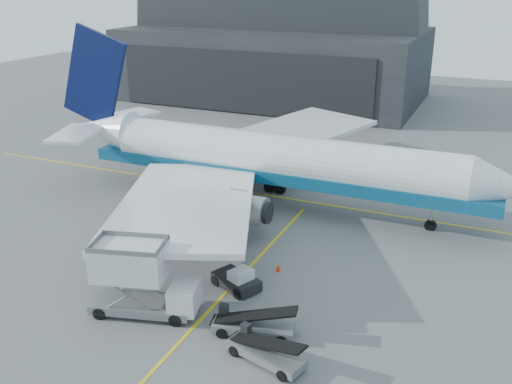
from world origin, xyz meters
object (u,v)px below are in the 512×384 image
at_px(pushback_tug, 237,280).
at_px(belt_loader_b, 265,352).
at_px(belt_loader_a, 253,325).
at_px(airliner, 263,158).
at_px(catering_truck, 140,280).

height_order(pushback_tug, belt_loader_b, belt_loader_b).
xyz_separation_m(pushback_tug, belt_loader_a, (3.24, -4.55, 0.03)).
bearing_deg(pushback_tug, airliner, 131.21).
height_order(belt_loader_a, belt_loader_b, belt_loader_a).
xyz_separation_m(airliner, pushback_tug, (4.65, -15.55, -3.95)).
height_order(catering_truck, belt_loader_b, catering_truck).
relative_size(catering_truck, pushback_tug, 1.88).
relative_size(catering_truck, belt_loader_b, 1.43).
xyz_separation_m(catering_truck, belt_loader_b, (9.31, -1.34, -1.85)).
bearing_deg(belt_loader_a, catering_truck, 173.59).
relative_size(airliner, belt_loader_b, 8.92).
distance_m(airliner, catering_truck, 20.98).
relative_size(airliner, pushback_tug, 11.71).
bearing_deg(belt_loader_a, airliner, 99.22).
xyz_separation_m(airliner, belt_loader_a, (7.90, -20.10, -3.93)).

